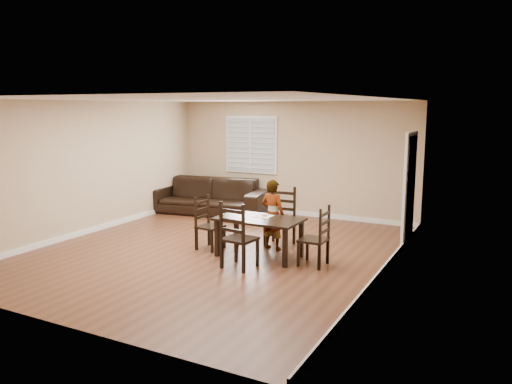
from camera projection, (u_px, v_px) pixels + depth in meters
The scene contains 11 objects.
ground at pixel (215, 251), 9.02m from camera, with size 7.00×7.00×0.00m, color #58311E.
room at pixel (221, 150), 8.86m from camera, with size 6.04×7.04×2.72m.
dining_table at pixel (259, 223), 8.58m from camera, with size 1.47×0.84×0.68m.
chair_near at pixel (282, 218), 9.43m from camera, with size 0.51×0.48×1.10m.
chair_far at pixel (235, 239), 7.91m from camera, with size 0.54×0.51×1.10m.
chair_left at pixel (205, 225), 9.13m from camera, with size 0.44×0.47×0.97m.
chair_right at pixel (320, 239), 8.08m from camera, with size 0.42×0.45×1.00m.
child at pixel (273, 215), 9.03m from camera, with size 0.47×0.31×1.29m, color gray.
napkin at pixel (263, 216), 8.71m from camera, with size 0.29×0.29×0.00m, color beige.
donut at pixel (264, 215), 8.69m from camera, with size 0.09×0.09×0.03m.
sofa at pixel (209, 196), 12.17m from camera, with size 2.89×1.13×0.84m, color black.
Camera 1 is at (4.67, -7.39, 2.57)m, focal length 35.00 mm.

